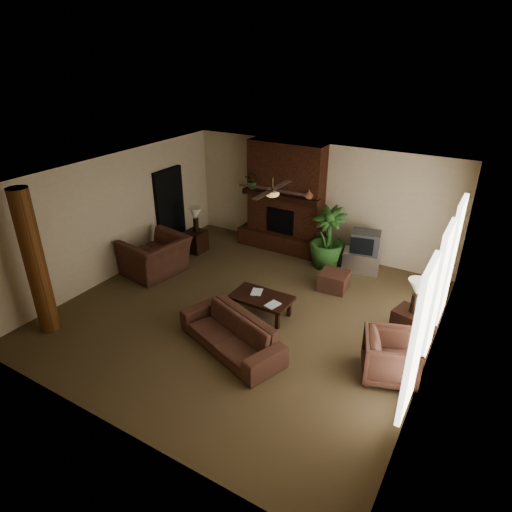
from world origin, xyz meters
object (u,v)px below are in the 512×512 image
Objects in this scene: ottoman at (334,281)px; log_column at (35,263)px; tv_stand at (361,261)px; floor_plant at (327,250)px; armchair_left at (155,250)px; lamp_left at (195,215)px; side_table_right at (408,323)px; lamp_right at (417,290)px; floor_vase at (319,241)px; side_table_left at (195,241)px; sofa at (231,328)px; armchair_right at (391,355)px; coffee_table at (261,299)px.

log_column is at bearing -134.60° from ottoman.
tv_stand is 0.56× the size of floor_plant.
armchair_left is 2.10× the size of lamp_left.
lamp_right reaches higher than side_table_right.
side_table_left is (-2.93, -1.32, -0.16)m from floor_vase.
side_table_right is (2.77, -2.31, -0.16)m from floor_vase.
sofa is 2.51× the size of tv_stand.
armchair_right is 1.59× the size of side_table_right.
coffee_table is (-2.71, 0.52, -0.06)m from armchair_right.
armchair_left reaches higher than coffee_table.
tv_stand is 1.31× the size of lamp_right.
log_column is 1.85× the size of floor_plant.
side_table_left is 0.85× the size of lamp_right.
floor_vase is (-0.08, 3.09, 0.06)m from coffee_table.
lamp_left reaches higher than armchair_right.
tv_stand is at bearing 95.71° from sofa.
armchair_right is 1.59× the size of side_table_left.
sofa is 1.41× the size of floor_plant.
armchair_right is (5.75, -0.83, -0.16)m from armchair_left.
side_table_left reaches higher than coffee_table.
floor_vase is (-1.18, 0.19, 0.18)m from tv_stand.
lamp_right reaches higher than tv_stand.
side_table_left is at bearing 170.18° from side_table_right.
lamp_right is (2.46, -1.91, 0.58)m from floor_plant.
ottoman is at bearing -54.97° from floor_vase.
armchair_left is at bearing -175.35° from lamp_right.
floor_plant is at bearing 121.46° from ottoman.
tv_stand is at bearing 50.80° from log_column.
ottoman is 3.93m from lamp_left.
log_column is 6.48m from floor_vase.
lamp_right is (5.79, 0.47, 0.40)m from armchair_left.
floor_vase is (-0.15, 4.29, 0.01)m from sofa.
armchair_left is at bearing -144.52° from floor_plant.
lamp_left is at bearing 51.31° from side_table_left.
lamp_left is at bearing 179.04° from ottoman.
side_table_right is at bearing 179.14° from lamp_right.
lamp_left is at bearing 169.87° from lamp_right.
log_column is 3.64× the size of floor_vase.
lamp_right is (0.05, -0.00, 0.73)m from side_table_right.
lamp_right is at bearing -27.03° from ottoman.
lamp_right reaches higher than floor_plant.
armchair_left is 1.50m from side_table_left.
log_column is 6.88m from side_table_right.
floor_plant is 3.16m from lamp_right.
sofa is 1.20m from coffee_table.
floor_plant is at bearing 15.09° from lamp_left.
sofa is at bearing 85.26° from armchair_right.
side_table_right is (2.40, -1.90, -0.15)m from floor_plant.
lamp_left is 5.82m from lamp_right.
ottoman is at bearing -0.96° from lamp_left.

